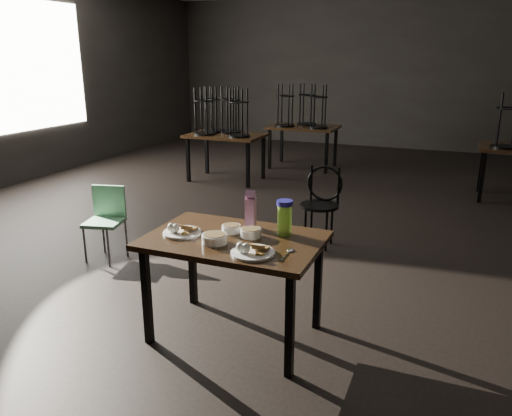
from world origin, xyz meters
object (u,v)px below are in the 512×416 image
at_px(juice_carton, 251,211).
at_px(bentwood_chair, 321,199).
at_px(water_bottle, 284,217).
at_px(school_chair, 106,216).
at_px(main_table, 234,248).

xyz_separation_m(juice_carton, bentwood_chair, (0.06, 1.78, -0.38)).
bearing_deg(water_bottle, school_chair, 162.61).
bearing_deg(juice_carton, bentwood_chair, 88.17).
relative_size(water_bottle, school_chair, 0.34).
height_order(main_table, juice_carton, juice_carton).
distance_m(main_table, bentwood_chair, 2.02).
xyz_separation_m(bentwood_chair, school_chair, (-1.86, -1.17, -0.06)).
bearing_deg(juice_carton, main_table, -96.04).
bearing_deg(main_table, bentwood_chair, 87.67).
height_order(juice_carton, bentwood_chair, juice_carton).
height_order(water_bottle, school_chair, water_bottle).
bearing_deg(school_chair, juice_carton, -32.42).
distance_m(bentwood_chair, school_chair, 2.20).
distance_m(water_bottle, school_chair, 2.22).
bearing_deg(water_bottle, bentwood_chair, 96.74).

